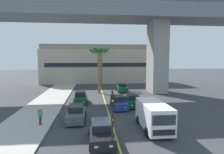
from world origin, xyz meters
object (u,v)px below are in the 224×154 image
object	(u,v)px
car_queue_front	(81,98)
car_queue_sixth	(119,103)
delivery_van	(153,115)
traffic_light_median_near	(112,114)
car_queue_third	(76,114)
car_queue_fourth	(101,133)
pedestrian_near_crosswalk	(40,116)
car_queue_second	(122,88)
car_queue_fifth	(132,101)
palm_tree_near_median	(101,55)
palm_tree_mid_median	(99,57)

from	to	relation	value
car_queue_front	car_queue_sixth	size ratio (longest dim) A/B	1.00
delivery_van	traffic_light_median_near	world-z (taller)	traffic_light_median_near
car_queue_third	car_queue_fourth	world-z (taller)	same
pedestrian_near_crosswalk	car_queue_third	bearing A→B (deg)	21.64
traffic_light_median_near	pedestrian_near_crosswalk	world-z (taller)	traffic_light_median_near
car_queue_second	pedestrian_near_crosswalk	size ratio (longest dim) A/B	2.54
car_queue_third	delivery_van	xyz separation A→B (m)	(6.87, -3.09, 0.57)
car_queue_fifth	palm_tree_near_median	world-z (taller)	palm_tree_near_median
car_queue_second	palm_tree_near_median	bearing A→B (deg)	119.53
pedestrian_near_crosswalk	palm_tree_mid_median	bearing A→B (deg)	70.08
traffic_light_median_near	car_queue_sixth	bearing A→B (deg)	80.02
car_queue_second	palm_tree_near_median	distance (m)	9.58
car_queue_third	car_queue_sixth	size ratio (longest dim) A/B	0.99
car_queue_third	palm_tree_mid_median	distance (m)	16.55
delivery_van	car_queue_front	bearing A→B (deg)	122.60
palm_tree_near_median	delivery_van	bearing A→B (deg)	-82.89
car_queue_second	delivery_van	distance (m)	19.56
traffic_light_median_near	palm_tree_near_median	distance (m)	30.30
palm_tree_near_median	palm_tree_mid_median	size ratio (longest dim) A/B	1.08
delivery_van	car_queue_sixth	bearing A→B (deg)	105.16
delivery_van	palm_tree_mid_median	size ratio (longest dim) A/B	0.66
traffic_light_median_near	palm_tree_near_median	world-z (taller)	palm_tree_near_median
car_queue_second	car_queue_fifth	world-z (taller)	same
car_queue_front	palm_tree_mid_median	size ratio (longest dim) A/B	0.52
car_queue_front	delivery_van	distance (m)	12.78
car_queue_third	palm_tree_near_median	xyz separation A→B (m)	(3.65, 22.72, 6.32)
palm_tree_near_median	pedestrian_near_crosswalk	size ratio (longest dim) A/B	5.29
car_queue_sixth	delivery_van	world-z (taller)	delivery_van
car_queue_fifth	car_queue_sixth	world-z (taller)	same
car_queue_second	car_queue_fifth	xyz separation A→B (m)	(-0.41, -11.26, 0.00)
palm_tree_near_median	car_queue_second	bearing A→B (deg)	-60.47
traffic_light_median_near	car_queue_fifth	bearing A→B (deg)	72.38
car_queue_third	delivery_van	distance (m)	7.56
car_queue_fourth	car_queue_sixth	distance (m)	9.86
car_queue_front	car_queue_sixth	bearing A→B (deg)	-34.55
car_queue_sixth	pedestrian_near_crosswalk	distance (m)	9.76
car_queue_sixth	car_queue_fifth	bearing A→B (deg)	24.86
car_queue_sixth	palm_tree_mid_median	bearing A→B (deg)	100.46
car_queue_front	delivery_van	bearing A→B (deg)	-57.40
car_queue_fifth	car_queue_sixth	size ratio (longest dim) A/B	1.00
car_queue_third	palm_tree_mid_median	world-z (taller)	palm_tree_mid_median
car_queue_second	palm_tree_mid_median	distance (m)	7.25
delivery_van	traffic_light_median_near	size ratio (longest dim) A/B	1.26
car_queue_fourth	car_queue_fifth	distance (m)	11.35
car_queue_fourth	pedestrian_near_crosswalk	xyz separation A→B (m)	(-5.37, 3.94, 0.28)
car_queue_third	car_queue_fourth	size ratio (longest dim) A/B	0.99
car_queue_third	car_queue_second	bearing A→B (deg)	66.37
pedestrian_near_crosswalk	car_queue_fifth	bearing A→B (deg)	32.98
car_queue_fifth	pedestrian_near_crosswalk	xyz separation A→B (m)	(-9.94, -6.45, 0.28)
car_queue_fourth	delivery_van	xyz separation A→B (m)	(4.65, 2.10, 0.57)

